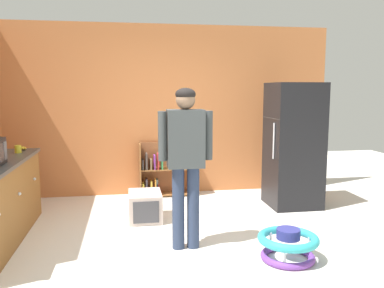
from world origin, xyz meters
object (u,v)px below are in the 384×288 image
object	(u,v)px
bookshelf	(162,173)
pet_carrier	(145,206)
yellow_cup	(18,149)
standing_person	(186,153)
refrigerator	(293,145)
baby_walker	(288,245)
banana_bunch	(23,148)

from	to	relation	value
bookshelf	pet_carrier	distance (m)	1.23
yellow_cup	standing_person	bearing A→B (deg)	-30.52
refrigerator	standing_person	xyz separation A→B (m)	(-1.76, -1.32, 0.13)
pet_carrier	yellow_cup	xyz separation A→B (m)	(-1.56, 0.14, 0.77)
standing_person	pet_carrier	bearing A→B (deg)	110.96
refrigerator	pet_carrier	size ratio (longest dim) A/B	3.22
bookshelf	pet_carrier	bearing A→B (deg)	-105.16
baby_walker	yellow_cup	bearing A→B (deg)	150.82
refrigerator	bookshelf	xyz separation A→B (m)	(-1.83, 0.86, -0.52)
refrigerator	yellow_cup	world-z (taller)	refrigerator
bookshelf	yellow_cup	distance (m)	2.22
pet_carrier	banana_bunch	size ratio (longest dim) A/B	3.49
refrigerator	pet_carrier	distance (m)	2.29
baby_walker	banana_bunch	world-z (taller)	banana_bunch
bookshelf	baby_walker	bearing A→B (deg)	-68.85
standing_person	baby_walker	distance (m)	1.37
bookshelf	standing_person	world-z (taller)	standing_person
pet_carrier	bookshelf	bearing A→B (deg)	74.84
banana_bunch	yellow_cup	xyz separation A→B (m)	(-0.00, -0.23, 0.02)
baby_walker	yellow_cup	xyz separation A→B (m)	(-2.90, 1.62, 0.79)
refrigerator	baby_walker	distance (m)	2.10
pet_carrier	banana_bunch	xyz separation A→B (m)	(-1.56, 0.36, 0.75)
yellow_cup	bookshelf	bearing A→B (deg)	28.86
refrigerator	banana_bunch	world-z (taller)	refrigerator
refrigerator	bookshelf	size ratio (longest dim) A/B	2.09
refrigerator	banana_bunch	size ratio (longest dim) A/B	11.24
bookshelf	standing_person	xyz separation A→B (m)	(0.07, -2.18, 0.65)
baby_walker	bookshelf	bearing A→B (deg)	111.15
standing_person	pet_carrier	xyz separation A→B (m)	(-0.39, 1.01, -0.84)
yellow_cup	banana_bunch	bearing A→B (deg)	89.99
banana_bunch	yellow_cup	bearing A→B (deg)	-90.01
refrigerator	bookshelf	world-z (taller)	refrigerator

